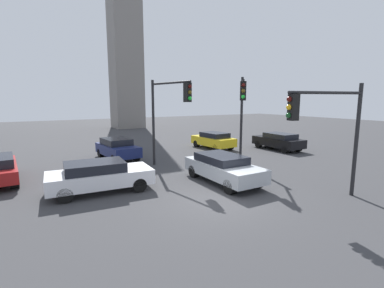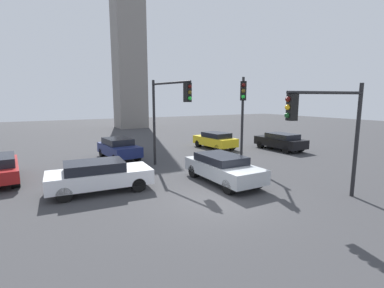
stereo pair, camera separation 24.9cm
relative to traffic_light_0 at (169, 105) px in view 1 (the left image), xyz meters
name	(u,v)px [view 1 (the left image)]	position (x,y,z in m)	size (l,w,h in m)	color
ground_plane	(216,200)	(-0.57, -5.61, -3.75)	(104.49, 104.49, 0.00)	#38383A
traffic_light_0	(169,105)	(0.00, 0.00, 0.00)	(0.87, 3.64, 5.25)	black
traffic_light_1	(326,119)	(3.21, -7.64, -0.45)	(3.50, 0.98, 4.74)	black
traffic_light_2	(242,104)	(3.85, -1.82, 0.04)	(2.05, 2.48, 5.46)	black
car_0	(117,148)	(-1.83, 4.50, -3.00)	(2.22, 4.18, 1.42)	navy
car_1	(278,141)	(10.59, 1.50, -3.02)	(1.83, 4.26, 1.37)	black
car_2	(223,168)	(1.19, -3.65, -3.01)	(1.91, 4.53, 1.37)	#ADB2B7
car_3	(99,176)	(-4.45, -2.07, -3.01)	(4.56, 2.21, 1.37)	silver
car_5	(213,140)	(6.32, 4.67, -3.03)	(2.09, 4.10, 1.37)	yellow
skyline_tower	(125,40)	(5.56, 25.68, 8.58)	(4.02, 4.02, 24.66)	gray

